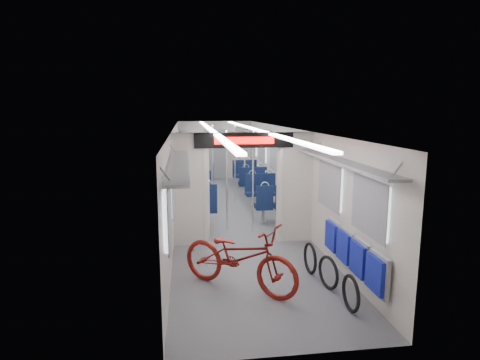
{
  "coord_description": "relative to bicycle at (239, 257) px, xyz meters",
  "views": [
    {
      "loc": [
        -1.15,
        -10.02,
        2.76
      ],
      "look_at": [
        -0.0,
        -1.5,
        1.24
      ],
      "focal_mm": 30.0,
      "sensor_mm": 36.0,
      "label": 1
    }
  ],
  "objects": [
    {
      "name": "bike_hoop_a",
      "position": [
        1.44,
        -0.9,
        -0.29
      ],
      "size": [
        0.06,
        0.53,
        0.53
      ],
      "primitive_type": "torus",
      "rotation": [
        1.57,
        0.0,
        1.6
      ],
      "color": "black",
      "rests_on": "ground"
    },
    {
      "name": "seat_bay_far_right",
      "position": [
        1.32,
        7.5,
        -0.0
      ],
      "size": [
        0.88,
        1.94,
        1.06
      ],
      "color": "#0D193A",
      "rests_on": "ground"
    },
    {
      "name": "seat_bay_near_right",
      "position": [
        1.32,
        4.39,
        -0.0
      ],
      "size": [
        0.88,
        1.93,
        1.06
      ],
      "color": "#0D193A",
      "rests_on": "ground"
    },
    {
      "name": "bike_hoop_c",
      "position": [
        1.28,
        0.44,
        -0.28
      ],
      "size": [
        0.08,
        0.54,
        0.54
      ],
      "primitive_type": "torus",
      "rotation": [
        1.57,
        0.0,
        1.63
      ],
      "color": "black",
      "rests_on": "ground"
    },
    {
      "name": "stanchion_near_right",
      "position": [
        0.68,
        2.8,
        0.62
      ],
      "size": [
        0.04,
        0.04,
        2.3
      ],
      "primitive_type": "cylinder",
      "color": "silver",
      "rests_on": "ground"
    },
    {
      "name": "stanchion_far_right",
      "position": [
        0.66,
        5.91,
        0.62
      ],
      "size": [
        0.04,
        0.04,
        2.3
      ],
      "primitive_type": "cylinder",
      "color": "silver",
      "rests_on": "ground"
    },
    {
      "name": "stanchion_far_left",
      "position": [
        0.03,
        6.15,
        0.62
      ],
      "size": [
        0.04,
        0.04,
        2.3
      ],
      "primitive_type": "cylinder",
      "color": "silver",
      "rests_on": "ground"
    },
    {
      "name": "bike_hoop_b",
      "position": [
        1.38,
        -0.17,
        -0.29
      ],
      "size": [
        0.17,
        0.53,
        0.53
      ],
      "primitive_type": "torus",
      "rotation": [
        1.57,
        0.0,
        1.8
      ],
      "color": "black",
      "rests_on": "ground"
    },
    {
      "name": "carriage",
      "position": [
        0.39,
        3.95,
        0.97
      ],
      "size": [
        12.0,
        12.02,
        2.31
      ],
      "color": "#515456",
      "rests_on": "ground"
    },
    {
      "name": "flip_bench",
      "position": [
        1.74,
        -0.2,
        0.05
      ],
      "size": [
        0.12,
        2.15,
        0.56
      ],
      "color": "gray",
      "rests_on": "carriage"
    },
    {
      "name": "seat_bay_far_left",
      "position": [
        -0.55,
        7.89,
        0.01
      ],
      "size": [
        0.9,
        2.04,
        1.09
      ],
      "color": "#0D193A",
      "rests_on": "ground"
    },
    {
      "name": "seat_bay_near_left",
      "position": [
        -0.55,
        4.44,
        0.04
      ],
      "size": [
        0.95,
        2.27,
        1.16
      ],
      "color": "#0D193A",
      "rests_on": "ground"
    },
    {
      "name": "bicycle",
      "position": [
        0.0,
        0.0,
        0.0
      ],
      "size": [
        2.01,
        1.8,
        1.06
      ],
      "primitive_type": "imported",
      "rotation": [
        0.0,
        0.0,
        0.89
      ],
      "color": "maroon",
      "rests_on": "ground"
    },
    {
      "name": "stanchion_near_left",
      "position": [
        0.13,
        3.09,
        0.62
      ],
      "size": [
        0.05,
        0.05,
        2.3
      ],
      "primitive_type": "cylinder",
      "color": "silver",
      "rests_on": "ground"
    }
  ]
}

